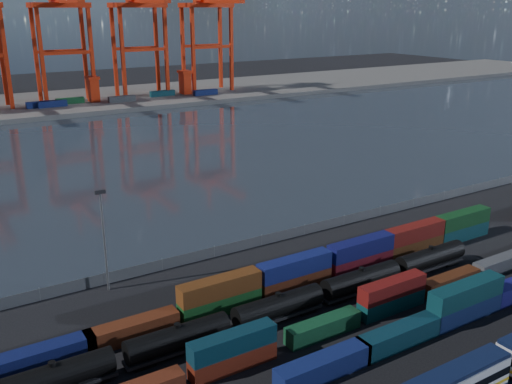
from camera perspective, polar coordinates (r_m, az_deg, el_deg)
ground at (r=87.64m, az=10.61°, el=-11.48°), size 700.00×700.00×0.00m
harbor_water at (r=174.07m, az=-13.15°, el=3.41°), size 700.00×700.00×0.00m
far_quay at (r=273.66m, az=-20.51°, el=8.20°), size 700.00×70.00×2.00m
container_row_south at (r=69.11m, az=2.88°, el=-18.05°), size 141.11×2.66×5.68m
container_row_mid at (r=88.78m, az=14.40°, el=-10.04°), size 140.91×2.34×4.98m
container_row_north at (r=96.79m, az=9.02°, el=-6.87°), size 142.29×2.60×5.54m
tanker_string at (r=76.05m, az=-7.82°, el=-14.35°), size 107.41×3.09×4.43m
waterfront_fence at (r=107.11m, az=0.57°, el=-4.86°), size 160.12×0.12×2.20m
yard_light_mast at (r=90.80m, az=-14.96°, el=-4.20°), size 1.60×0.40×16.60m
gantry_cranes at (r=262.56m, az=-22.76°, el=15.78°), size 198.95×45.99×62.28m
quay_containers at (r=257.21m, az=-22.28°, el=7.95°), size 172.58×10.99×2.60m
straddle_carriers at (r=262.49m, az=-20.74°, el=9.31°), size 140.00×7.00×11.10m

